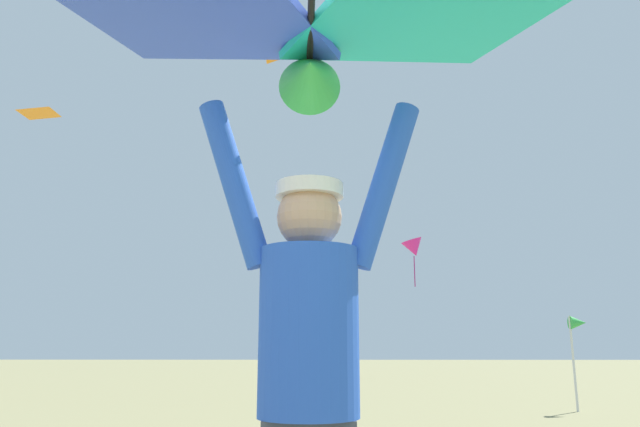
% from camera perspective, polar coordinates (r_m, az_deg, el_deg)
% --- Properties ---
extents(kite_flyer_person, '(0.81, 0.36, 1.92)m').
position_cam_1_polar(kite_flyer_person, '(2.06, -1.09, -15.68)').
color(kite_flyer_person, '#424751').
rests_on(kite_flyer_person, ground).
extents(held_stunt_kite, '(2.19, 1.20, 0.44)m').
position_cam_1_polar(held_stunt_kite, '(2.27, -0.92, 17.87)').
color(held_stunt_kite, black).
extents(distant_kite_orange_low_left, '(0.96, 1.01, 0.45)m').
position_cam_1_polar(distant_kite_orange_low_left, '(32.10, -4.60, 14.66)').
color(distant_kite_orange_low_left, orange).
extents(distant_kite_magenta_overhead_distant, '(1.30, 1.20, 2.11)m').
position_cam_1_polar(distant_kite_magenta_overhead_distant, '(25.11, 8.95, -3.29)').
color(distant_kite_magenta_overhead_distant, '#DB2393').
extents(distant_kite_orange_mid_left, '(1.20, 1.20, 0.22)m').
position_cam_1_polar(distant_kite_orange_mid_left, '(17.27, -25.28, 8.78)').
color(distant_kite_orange_mid_left, orange).
extents(marker_flag, '(0.30, 0.24, 1.61)m').
position_cam_1_polar(marker_flag, '(11.57, 23.37, -10.03)').
color(marker_flag, silver).
rests_on(marker_flag, ground).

